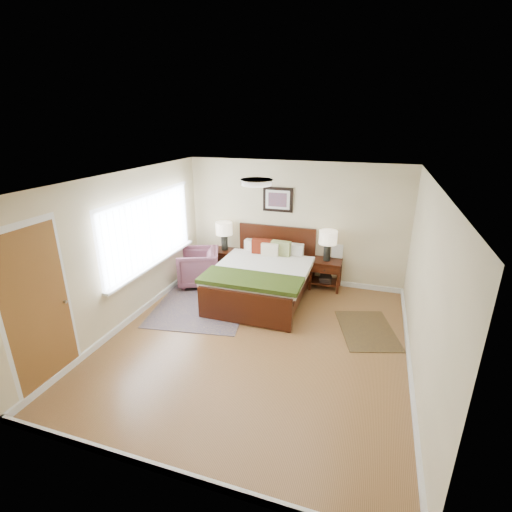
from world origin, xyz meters
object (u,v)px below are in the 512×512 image
Objects in this scene: nightstand_left at (225,255)px; armchair at (199,267)px; bed at (263,272)px; lamp_right at (328,240)px; lamp_left at (224,231)px; rug_persian at (206,300)px; nightstand_right at (326,271)px.

nightstand_left is 0.71× the size of armchair.
bed is 3.66× the size of nightstand_left.
lamp_right reaches higher than bed.
lamp_right is at bearing 0.00° from lamp_left.
lamp_left is at bearing 143.59° from bed.
armchair is 0.36× the size of rug_persian.
rug_persian is at bearing 12.06° from armchair.
armchair is at bearing -118.64° from lamp_left.
lamp_left is 0.26× the size of rug_persian.
nightstand_right reaches higher than rug_persian.
bed is 3.52× the size of nightstand_right.
bed is 1.47m from armchair.
nightstand_right is at bearing -90.00° from lamp_right.
bed is 1.45m from lamp_right.
rug_persian is (0.11, -1.27, -1.01)m from lamp_left.
lamp_left is at bearing 128.86° from armchair.
armchair is 0.88m from rug_persian.
lamp_right is 2.69m from armchair.
armchair is at bearing 171.98° from bed.
lamp_right reaches higher than nightstand_left.
armchair is at bearing -166.63° from nightstand_right.
nightstand_left is at bearing 86.27° from rug_persian.
lamp_right reaches higher than nightstand_right.
nightstand_left is 1.33m from rug_persian.
bed is at bearing 15.30° from rug_persian.
lamp_left is 1.63m from rug_persian.
nightstand_left is 0.55m from lamp_left.
bed is at bearing -35.71° from nightstand_left.
nightstand_left is at bearing 128.04° from armchair.
lamp_right is at bearing 22.45° from rug_persian.
armchair reaches higher than nightstand_left.
lamp_left is at bearing 90.00° from nightstand_left.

